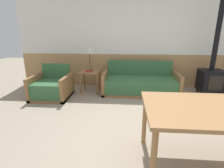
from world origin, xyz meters
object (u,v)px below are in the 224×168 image
object	(u,v)px
armchair	(52,88)
wood_stove	(212,74)
couch	(140,84)
table_lamp	(90,52)
side_table	(90,75)

from	to	relation	value
armchair	wood_stove	bearing A→B (deg)	0.87
wood_stove	couch	bearing A→B (deg)	-178.80
table_lamp	side_table	bearing A→B (deg)	-78.22
table_lamp	wood_stove	size ratio (longest dim) A/B	0.25
couch	armchair	world-z (taller)	couch
wood_stove	side_table	bearing A→B (deg)	-179.03
armchair	side_table	world-z (taller)	armchair
couch	wood_stove	xyz separation A→B (m)	(1.77, 0.04, 0.29)
side_table	wood_stove	xyz separation A→B (m)	(3.07, 0.05, 0.07)
armchair	wood_stove	world-z (taller)	wood_stove
table_lamp	wood_stove	bearing A→B (deg)	-0.63
side_table	table_lamp	world-z (taller)	table_lamp
armchair	side_table	bearing A→B (deg)	23.07
armchair	couch	bearing A→B (deg)	6.27
couch	armchair	size ratio (longest dim) A/B	2.23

